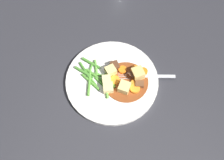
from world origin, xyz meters
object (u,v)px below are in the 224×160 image
at_px(meat_chunk_1, 115,66).
at_px(fork, 145,76).
at_px(carrot_slice_2, 123,70).
at_px(carrot_slice_3, 135,84).
at_px(dinner_plate, 112,81).
at_px(carrot_slice_0, 143,72).
at_px(potato_chunk_2, 138,74).
at_px(carrot_slice_1, 136,70).
at_px(meat_chunk_2, 133,75).
at_px(potato_chunk_0, 108,88).
at_px(meat_chunk_0, 140,84).
at_px(potato_chunk_4, 124,87).
at_px(potato_chunk_3, 107,80).
at_px(carrot_slice_5, 115,80).
at_px(potato_chunk_1, 111,71).
at_px(carrot_slice_4, 135,89).

relative_size(meat_chunk_1, fork, 0.15).
distance_m(carrot_slice_2, carrot_slice_3, 0.06).
bearing_deg(carrot_slice_2, dinner_plate, -116.02).
xyz_separation_m(carrot_slice_0, carrot_slice_2, (-0.06, -0.02, -0.00)).
bearing_deg(carrot_slice_0, meat_chunk_1, -171.76).
xyz_separation_m(potato_chunk_2, fork, (0.02, 0.01, -0.01)).
bearing_deg(carrot_slice_3, carrot_slice_1, 103.10).
relative_size(meat_chunk_2, fork, 0.15).
distance_m(potato_chunk_0, meat_chunk_0, 0.09).
distance_m(meat_chunk_2, fork, 0.04).
xyz_separation_m(carrot_slice_1, potato_chunk_4, (-0.01, -0.07, 0.01)).
bearing_deg(carrot_slice_2, potato_chunk_3, -121.81).
xyz_separation_m(carrot_slice_1, carrot_slice_5, (-0.05, -0.05, 0.00)).
distance_m(potato_chunk_1, meat_chunk_2, 0.07).
bearing_deg(fork, meat_chunk_2, -161.15).
height_order(carrot_slice_4, fork, carrot_slice_4).
height_order(dinner_plate, meat_chunk_2, meat_chunk_2).
relative_size(dinner_plate, potato_chunk_2, 8.17).
distance_m(dinner_plate, potato_chunk_2, 0.08).
bearing_deg(potato_chunk_4, carrot_slice_1, 79.71).
height_order(carrot_slice_3, potato_chunk_0, potato_chunk_0).
xyz_separation_m(meat_chunk_0, fork, (0.01, 0.03, -0.01)).
bearing_deg(potato_chunk_4, carrot_slice_3, 47.09).
relative_size(dinner_plate, carrot_slice_4, 9.30).
height_order(potato_chunk_4, meat_chunk_0, potato_chunk_4).
distance_m(carrot_slice_1, carrot_slice_5, 0.07).
height_order(potato_chunk_3, meat_chunk_2, same).
height_order(carrot_slice_1, potato_chunk_0, potato_chunk_0).
bearing_deg(carrot_slice_5, carrot_slice_1, 48.10).
bearing_deg(dinner_plate, carrot_slice_3, 7.20).
bearing_deg(meat_chunk_1, potato_chunk_0, -84.29).
bearing_deg(carrot_slice_2, carrot_slice_5, -105.01).
bearing_deg(fork, carrot_slice_2, -176.35).
bearing_deg(carrot_slice_2, carrot_slice_3, -33.09).
distance_m(carrot_slice_1, potato_chunk_4, 0.07).
relative_size(carrot_slice_0, meat_chunk_1, 1.00).
bearing_deg(carrot_slice_1, carrot_slice_5, -131.90).
height_order(carrot_slice_2, fork, carrot_slice_2).
bearing_deg(carrot_slice_3, meat_chunk_2, 118.93).
distance_m(potato_chunk_1, potato_chunk_3, 0.03).
bearing_deg(meat_chunk_0, carrot_slice_4, -116.35).
height_order(potato_chunk_0, fork, potato_chunk_0).
height_order(carrot_slice_4, potato_chunk_4, potato_chunk_4).
relative_size(dinner_plate, carrot_slice_0, 10.76).
height_order(meat_chunk_1, fork, meat_chunk_1).
relative_size(carrot_slice_3, potato_chunk_4, 0.76).
distance_m(potato_chunk_1, meat_chunk_0, 0.10).
height_order(potato_chunk_2, meat_chunk_1, potato_chunk_2).
distance_m(carrot_slice_1, meat_chunk_1, 0.07).
bearing_deg(meat_chunk_0, dinner_plate, -172.83).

